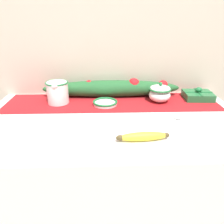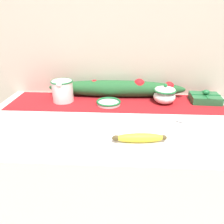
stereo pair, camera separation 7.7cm
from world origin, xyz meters
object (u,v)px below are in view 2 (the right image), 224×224
sugar_bowl (165,95)px  banana (139,138)px  cream_pitcher (63,90)px  gift_box (205,98)px  small_dish (109,102)px  spoon (177,120)px

sugar_bowl → banana: (-0.16, -0.40, -0.03)m
cream_pitcher → gift_box: (0.78, 0.03, -0.04)m
small_dish → gift_box: size_ratio=0.81×
cream_pitcher → sugar_bowl: cream_pitcher is taller
banana → gift_box: size_ratio=1.29×
sugar_bowl → cream_pitcher: bearing=179.9°
gift_box → sugar_bowl: bearing=-171.2°
sugar_bowl → gift_box: sugar_bowl is taller
cream_pitcher → banana: cream_pitcher is taller
cream_pitcher → banana: 0.57m
cream_pitcher → banana: bearing=-45.5°
cream_pitcher → gift_box: 0.78m
cream_pitcher → spoon: 0.62m
small_dish → gift_box: bearing=7.6°
small_dish → spoon: (0.32, -0.18, -0.01)m
sugar_bowl → spoon: size_ratio=0.68×
small_dish → gift_box: 0.53m
sugar_bowl → banana: bearing=-111.2°
gift_box → banana: bearing=-131.4°
cream_pitcher → sugar_bowl: 0.55m
sugar_bowl → gift_box: bearing=8.8°
banana → gift_box: (0.38, 0.44, 0.01)m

